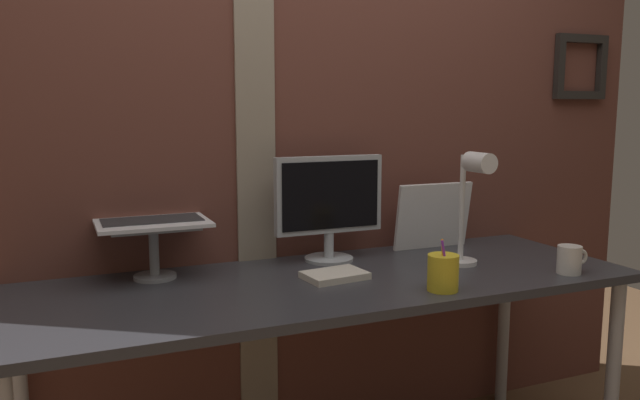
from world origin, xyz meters
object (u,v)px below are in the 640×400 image
object	(u,v)px
laptop	(149,203)
coffee_mug	(570,260)
whiteboard_panel	(433,216)
desk_lamp	(471,196)
pen_cup	(443,273)
monitor	(329,201)

from	to	relation	value
laptop	coffee_mug	xyz separation A→B (m)	(1.31, -0.56, -0.20)
whiteboard_panel	coffee_mug	size ratio (longest dim) A/B	2.74
desk_lamp	pen_cup	xyz separation A→B (m)	(-0.25, -0.20, -0.20)
monitor	pen_cup	size ratio (longest dim) A/B	2.51
whiteboard_panel	coffee_mug	world-z (taller)	whiteboard_panel
whiteboard_panel	pen_cup	size ratio (longest dim) A/B	2.00
monitor	laptop	xyz separation A→B (m)	(-0.63, 0.07, 0.02)
coffee_mug	monitor	bearing A→B (deg)	144.19
whiteboard_panel	desk_lamp	world-z (taller)	desk_lamp
laptop	coffee_mug	size ratio (longest dim) A/B	2.99
monitor	coffee_mug	size ratio (longest dim) A/B	3.44
pen_cup	monitor	bearing A→B (deg)	108.86
desk_lamp	pen_cup	bearing A→B (deg)	-140.63
monitor	desk_lamp	size ratio (longest dim) A/B	1.01
monitor	laptop	size ratio (longest dim) A/B	1.15
whiteboard_panel	pen_cup	world-z (taller)	whiteboard_panel
monitor	desk_lamp	world-z (taller)	desk_lamp
whiteboard_panel	coffee_mug	xyz separation A→B (m)	(0.21, -0.51, -0.08)
pen_cup	coffee_mug	xyz separation A→B (m)	(0.51, 0.00, -0.01)
laptop	monitor	bearing A→B (deg)	-6.22
monitor	pen_cup	world-z (taller)	monitor
pen_cup	coffee_mug	bearing A→B (deg)	0.02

